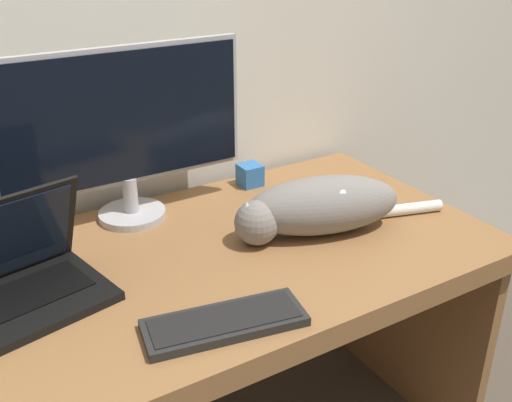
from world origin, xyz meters
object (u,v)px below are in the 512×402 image
cat (318,205)px  monitor (123,128)px  laptop (20,282)px  external_keyboard (225,322)px

cat → monitor: bearing=156.1°
monitor → laptop: bearing=-143.0°
laptop → external_keyboard: (0.33, -0.31, -0.04)m
cat → external_keyboard: bearing=-133.3°
laptop → cat: bearing=-17.6°
monitor → cat: size_ratio=1.11×
external_keyboard → cat: bearing=40.7°
external_keyboard → cat: (0.41, 0.24, 0.07)m
cat → laptop: bearing=-168.9°
monitor → laptop: (-0.35, -0.26, -0.21)m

